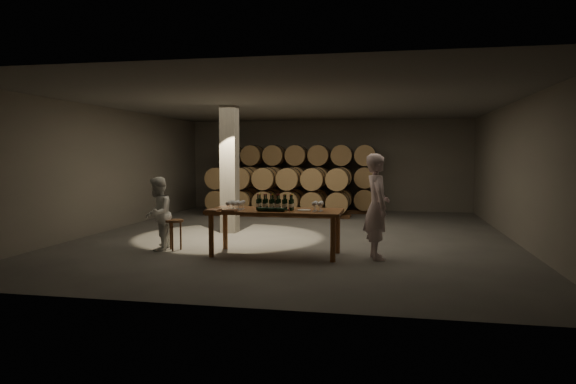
% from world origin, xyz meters
% --- Properties ---
extents(room, '(12.00, 12.00, 12.00)m').
position_xyz_m(room, '(-1.80, 0.20, 1.60)').
color(room, '#4E4C49').
rests_on(room, ground).
extents(tasting_table, '(2.60, 1.10, 0.90)m').
position_xyz_m(tasting_table, '(0.00, -2.50, 0.80)').
color(tasting_table, brown).
rests_on(tasting_table, ground).
extents(barrel_stack_back, '(5.48, 0.95, 2.31)m').
position_xyz_m(barrel_stack_back, '(-0.96, 5.20, 1.20)').
color(barrel_stack_back, '#55331D').
rests_on(barrel_stack_back, ground).
extents(barrel_stack_front, '(4.70, 0.95, 1.57)m').
position_xyz_m(barrel_stack_front, '(-1.35, 3.80, 0.83)').
color(barrel_stack_front, '#55331D').
rests_on(barrel_stack_front, ground).
extents(bottle_cluster, '(0.73, 0.23, 0.31)m').
position_xyz_m(bottle_cluster, '(-0.01, -2.52, 1.01)').
color(bottle_cluster, black).
rests_on(bottle_cluster, tasting_table).
extents(lying_bottles, '(0.62, 0.08, 0.08)m').
position_xyz_m(lying_bottles, '(0.00, -2.84, 0.94)').
color(lying_bottles, black).
rests_on(lying_bottles, tasting_table).
extents(glass_cluster_left, '(0.30, 0.41, 0.17)m').
position_xyz_m(glass_cluster_left, '(-0.78, -2.60, 1.02)').
color(glass_cluster_left, silver).
rests_on(glass_cluster_left, tasting_table).
extents(glass_cluster_right, '(0.20, 0.31, 0.19)m').
position_xyz_m(glass_cluster_right, '(0.84, -2.56, 1.04)').
color(glass_cluster_right, silver).
rests_on(glass_cluster_right, tasting_table).
extents(plate, '(0.26, 0.26, 0.02)m').
position_xyz_m(plate, '(0.58, -2.53, 0.91)').
color(plate, silver).
rests_on(plate, tasting_table).
extents(notebook_near, '(0.26, 0.21, 0.03)m').
position_xyz_m(notebook_near, '(-0.81, -2.93, 0.92)').
color(notebook_near, brown).
rests_on(notebook_near, tasting_table).
extents(notebook_corner, '(0.27, 0.33, 0.03)m').
position_xyz_m(notebook_corner, '(-1.15, -2.89, 0.91)').
color(notebook_corner, brown).
rests_on(notebook_corner, tasting_table).
extents(pen, '(0.14, 0.04, 0.01)m').
position_xyz_m(pen, '(-0.70, -2.95, 0.91)').
color(pen, black).
rests_on(pen, tasting_table).
extents(stool, '(0.38, 0.38, 0.63)m').
position_xyz_m(stool, '(-2.18, -2.39, 0.52)').
color(stool, '#55331D').
rests_on(stool, ground).
extents(person_man, '(0.65, 0.83, 2.00)m').
position_xyz_m(person_man, '(1.96, -2.48, 1.00)').
color(person_man, silver).
rests_on(person_man, ground).
extents(person_woman, '(0.70, 0.83, 1.52)m').
position_xyz_m(person_woman, '(-2.51, -2.45, 0.76)').
color(person_woman, white).
rests_on(person_woman, ground).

